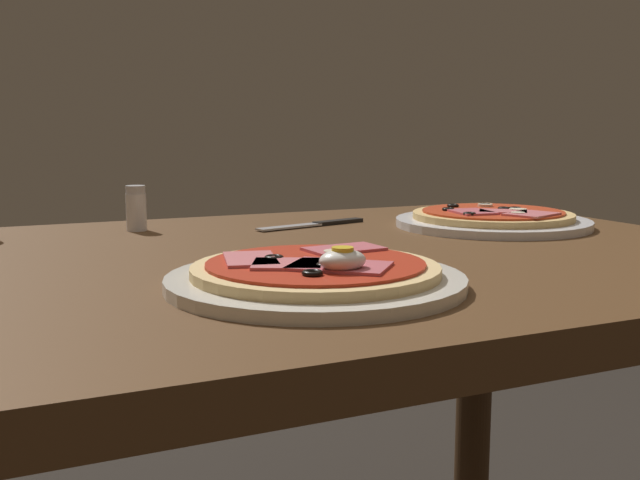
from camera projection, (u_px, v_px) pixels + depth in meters
name	position (u px, v px, depth m)	size (l,w,h in m)	color
dining_table	(340.00, 343.00, 0.96)	(1.06, 0.81, 0.72)	brown
pizza_foreground	(316.00, 275.00, 0.72)	(0.29, 0.29, 0.05)	silver
pizza_across_left	(493.00, 219.00, 1.15)	(0.30, 0.30, 0.03)	white
knife	(319.00, 224.00, 1.16)	(0.19, 0.06, 0.01)	silver
salt_shaker	(136.00, 209.00, 1.10)	(0.03, 0.03, 0.07)	white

